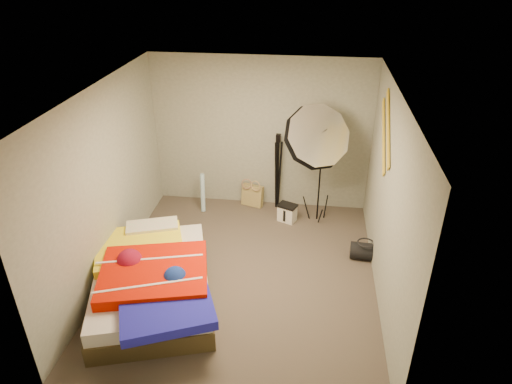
% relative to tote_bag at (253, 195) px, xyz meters
% --- Properties ---
extents(floor, '(4.00, 4.00, 0.00)m').
position_rel_tote_bag_xyz_m(floor, '(0.12, -1.88, -0.18)').
color(floor, brown).
rests_on(floor, ground).
extents(ceiling, '(4.00, 4.00, 0.00)m').
position_rel_tote_bag_xyz_m(ceiling, '(0.12, -1.88, 2.32)').
color(ceiling, silver).
rests_on(ceiling, wall_back).
extents(wall_back, '(3.50, 0.00, 3.50)m').
position_rel_tote_bag_xyz_m(wall_back, '(0.12, 0.12, 1.07)').
color(wall_back, '#A0A392').
rests_on(wall_back, floor).
extents(wall_front, '(3.50, 0.00, 3.50)m').
position_rel_tote_bag_xyz_m(wall_front, '(0.12, -3.88, 1.07)').
color(wall_front, '#A0A392').
rests_on(wall_front, floor).
extents(wall_left, '(0.00, 4.00, 4.00)m').
position_rel_tote_bag_xyz_m(wall_left, '(-1.63, -1.88, 1.07)').
color(wall_left, '#A0A392').
rests_on(wall_left, floor).
extents(wall_right, '(0.00, 4.00, 4.00)m').
position_rel_tote_bag_xyz_m(wall_right, '(1.87, -1.88, 1.07)').
color(wall_right, '#A0A392').
rests_on(wall_right, floor).
extents(tote_bag, '(0.40, 0.26, 0.38)m').
position_rel_tote_bag_xyz_m(tote_bag, '(0.00, 0.00, 0.00)').
color(tote_bag, tan).
rests_on(tote_bag, floor).
extents(wrapping_roll, '(0.10, 0.19, 0.65)m').
position_rel_tote_bag_xyz_m(wrapping_roll, '(-0.79, -0.26, 0.14)').
color(wrapping_roll, '#5FABD1').
rests_on(wrapping_roll, floor).
extents(camera_case, '(0.32, 0.28, 0.27)m').
position_rel_tote_bag_xyz_m(camera_case, '(0.62, -0.43, -0.05)').
color(camera_case, white).
rests_on(camera_case, floor).
extents(duffel_bag, '(0.41, 0.27, 0.24)m').
position_rel_tote_bag_xyz_m(duffel_bag, '(1.77, -1.30, -0.06)').
color(duffel_bag, black).
rests_on(duffel_bag, floor).
extents(wall_stripe_upper, '(0.02, 0.91, 0.78)m').
position_rel_tote_bag_xyz_m(wall_stripe_upper, '(1.85, -1.28, 1.77)').
color(wall_stripe_upper, gold).
rests_on(wall_stripe_upper, wall_right).
extents(wall_stripe_lower, '(0.02, 0.91, 0.78)m').
position_rel_tote_bag_xyz_m(wall_stripe_lower, '(1.85, -1.03, 1.57)').
color(wall_stripe_lower, gold).
rests_on(wall_stripe_lower, wall_right).
extents(bed, '(1.95, 2.34, 0.58)m').
position_rel_tote_bag_xyz_m(bed, '(-0.90, -2.50, 0.11)').
color(bed, '#493B20').
rests_on(bed, floor).
extents(photo_umbrella, '(1.06, 1.01, 2.06)m').
position_rel_tote_bag_xyz_m(photo_umbrella, '(0.99, -0.49, 1.29)').
color(photo_umbrella, black).
rests_on(photo_umbrella, floor).
extents(camera_tripod, '(0.08, 0.08, 1.31)m').
position_rel_tote_bag_xyz_m(camera_tripod, '(0.42, -0.01, 0.57)').
color(camera_tripod, black).
rests_on(camera_tripod, floor).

